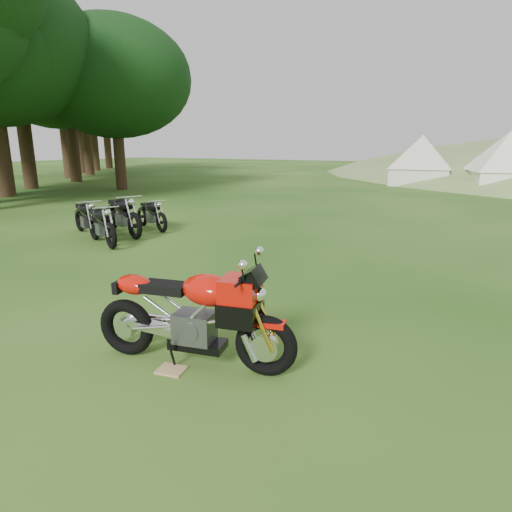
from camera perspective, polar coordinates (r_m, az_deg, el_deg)
The scene contains 10 objects.
ground at distance 6.72m, azimuth -4.06°, elevation -5.06°, with size 120.00×120.00×0.00m, color #14440E.
treeline at distance 31.14m, azimuth -19.62°, elevation 9.52°, with size 28.00×32.00×14.00m, color black, non-canonical shape.
sport_motorcycle at distance 4.47m, azimuth -8.55°, elevation -6.82°, with size 2.11×0.53×1.26m, color #C10F06, non-canonical shape.
plywood_board at distance 4.62m, azimuth -11.22°, elevation -14.67°, with size 0.28×0.22×0.02m, color tan.
vintage_moto_a at distance 11.55m, azimuth -17.46°, elevation 5.44°, with size 2.13×0.49×1.12m, color black, non-canonical shape.
vintage_moto_b at distance 10.62m, azimuth -19.94°, elevation 4.16°, with size 1.90×0.44×1.00m, color black, non-canonical shape.
vintage_moto_c at distance 11.78m, azimuth -21.75°, elevation 4.94°, with size 1.90×0.44×1.00m, color black, non-canonical shape.
vintage_moto_d at distance 12.12m, azimuth -13.81°, elevation 5.57°, with size 1.72×0.40×0.90m, color black, non-canonical shape.
tent_left at distance 27.33m, azimuth 21.13°, elevation 11.73°, with size 3.19×3.19×2.77m, color silver, non-canonical shape.
tent_mid at distance 25.63m, azimuth 30.57°, elevation 10.71°, with size 3.31×3.31×2.87m, color white, non-canonical shape.
Camera 1 is at (3.56, -5.23, 2.24)m, focal length 30.00 mm.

